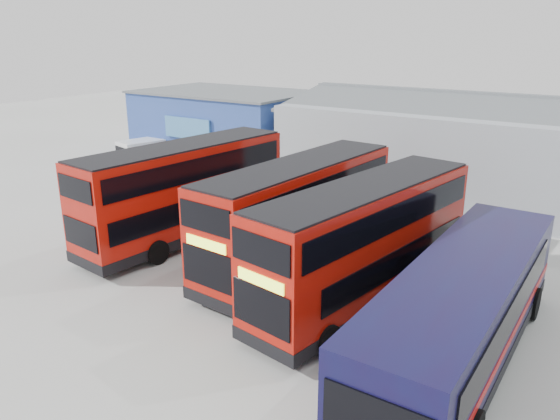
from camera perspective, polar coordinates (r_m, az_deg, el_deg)
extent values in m
plane|color=#9B9B96|center=(19.63, -6.85, -9.97)|extent=(120.00, 120.00, 0.00)
cube|color=navy|center=(40.67, -5.65, 8.61)|extent=(12.00, 8.00, 5.00)
cube|color=#565B5F|center=(40.33, -5.76, 12.19)|extent=(12.30, 8.30, 0.15)
cube|color=#4280BB|center=(37.55, -9.66, 8.42)|extent=(3.96, 0.15, 1.40)
cube|color=#969BA4|center=(33.86, 27.25, 4.73)|extent=(30.00, 12.00, 5.00)
cube|color=#A91309|center=(25.03, -9.95, 2.05)|extent=(3.57, 10.72, 4.06)
cube|color=black|center=(25.60, -9.73, -1.88)|extent=(3.61, 10.76, 0.45)
cube|color=black|center=(24.00, -8.62, 0.23)|extent=(0.96, 8.87, 0.95)
cube|color=black|center=(25.88, -12.40, 1.33)|extent=(0.96, 8.87, 0.95)
cube|color=black|center=(23.79, -8.10, 4.36)|extent=(1.06, 9.87, 0.95)
cube|color=black|center=(25.69, -11.96, 5.17)|extent=(1.06, 9.87, 0.95)
cube|color=black|center=(28.75, -1.91, 3.24)|extent=(2.25, 0.28, 1.35)
cube|color=black|center=(28.33, -1.95, 6.76)|extent=(2.25, 0.28, 0.95)
cube|color=#DDFF35|center=(28.53, -1.92, 4.99)|extent=(1.80, 0.22, 0.35)
cube|color=black|center=(22.34, -20.14, -2.37)|extent=(2.20, 0.28, 1.10)
cube|color=black|center=(21.81, -20.65, 2.08)|extent=(2.20, 0.28, 0.90)
cube|color=black|center=(24.55, -10.21, 6.65)|extent=(3.40, 10.55, 0.10)
cylinder|color=black|center=(27.19, -2.25, -0.47)|extent=(0.43, 1.07, 1.04)
cylinder|color=black|center=(28.78, -5.82, 0.51)|extent=(0.43, 1.07, 1.04)
cylinder|color=black|center=(23.19, -12.71, -4.32)|extent=(0.43, 1.07, 1.04)
cylinder|color=black|center=(25.02, -16.12, -2.90)|extent=(0.43, 1.07, 1.04)
cube|color=#A91309|center=(21.72, 1.95, -0.32)|extent=(3.13, 10.44, 3.97)
cube|color=black|center=(22.35, 1.90, -4.68)|extent=(3.17, 10.48, 0.44)
cube|color=black|center=(22.87, -0.03, -0.58)|extent=(0.63, 8.71, 0.93)
cube|color=black|center=(21.53, 5.24, -1.88)|extent=(0.63, 8.71, 0.93)
cube|color=black|center=(22.09, -0.65, 3.26)|extent=(0.69, 9.69, 0.93)
cube|color=black|center=(20.69, 4.78, 2.16)|extent=(0.69, 9.69, 0.93)
cube|color=black|center=(18.25, -7.63, -6.10)|extent=(2.20, 0.20, 1.32)
cube|color=black|center=(17.60, -7.87, -0.86)|extent=(2.20, 0.20, 0.93)
cube|color=#DDFF35|center=(17.90, -7.77, -3.54)|extent=(1.76, 0.16, 0.34)
cube|color=black|center=(26.07, 8.57, 1.37)|extent=(2.16, 0.19, 1.08)
cube|color=black|center=(25.62, 8.76, 5.15)|extent=(2.16, 0.19, 0.88)
cube|color=black|center=(21.16, 2.00, 4.83)|extent=(2.97, 10.28, 0.10)
cylinder|color=black|center=(20.55, -6.69, -7.03)|extent=(0.38, 1.04, 1.02)
cylinder|color=black|center=(19.13, -1.55, -8.91)|extent=(0.38, 1.04, 1.02)
cylinder|color=black|center=(24.97, 3.19, -2.25)|extent=(0.38, 1.04, 1.02)
cylinder|color=black|center=(23.82, 7.87, -3.44)|extent=(0.38, 1.04, 1.02)
cube|color=#A91309|center=(19.10, 8.84, -3.24)|extent=(3.97, 10.50, 3.95)
cube|color=black|center=(19.81, 8.59, -8.04)|extent=(4.01, 10.54, 0.44)
cube|color=black|center=(20.22, 6.49, -3.31)|extent=(1.37, 8.59, 0.93)
cube|color=black|center=(18.99, 12.55, -5.10)|extent=(1.37, 8.59, 0.93)
cube|color=black|center=(19.37, 5.98, 0.94)|extent=(1.51, 9.56, 0.93)
cube|color=black|center=(18.09, 12.28, -0.65)|extent=(1.51, 9.56, 0.93)
cube|color=black|center=(15.67, -2.01, -10.28)|extent=(2.18, 0.38, 1.32)
cube|color=black|center=(14.92, -2.08, -4.34)|extent=(2.18, 0.38, 0.93)
cube|color=#DDFF35|center=(15.27, -2.07, -7.40)|extent=(1.74, 0.31, 0.34)
cube|color=black|center=(23.51, 15.80, -1.03)|extent=(2.13, 0.37, 1.07)
cube|color=black|center=(23.01, 16.18, 3.10)|extent=(2.13, 0.37, 0.88)
cube|color=black|center=(18.47, 9.14, 2.54)|extent=(3.80, 10.33, 0.10)
cylinder|color=black|center=(17.98, -1.09, -10.81)|extent=(0.46, 1.05, 1.01)
cylinder|color=black|center=(16.67, 4.92, -13.41)|extent=(0.46, 1.05, 1.01)
cylinder|color=black|center=(22.38, 9.84, -5.00)|extent=(0.46, 1.05, 1.01)
cylinder|color=black|center=(21.35, 15.15, -6.58)|extent=(0.46, 1.05, 1.01)
cube|color=black|center=(16.38, 18.54, -9.90)|extent=(2.66, 11.66, 2.81)
cube|color=black|center=(16.97, 18.12, -13.53)|extent=(2.71, 11.70, 0.42)
cube|color=#B60F0E|center=(16.61, 18.36, -11.44)|extent=(2.70, 11.69, 0.26)
cube|color=black|center=(15.67, 23.16, -9.94)|extent=(0.07, 9.75, 1.01)
cube|color=black|center=(16.24, 13.80, -7.92)|extent=(0.07, 9.75, 1.01)
cube|color=black|center=(21.58, 22.89, -2.97)|extent=(2.38, 0.06, 1.38)
cylinder|color=black|center=(20.39, 24.91, -8.82)|extent=(0.34, 1.10, 1.10)
cylinder|color=black|center=(20.80, 18.00, -7.41)|extent=(0.34, 1.10, 1.10)
cylinder|color=black|center=(14.68, 9.27, -18.31)|extent=(0.34, 1.10, 1.10)
cube|color=silver|center=(39.91, -13.28, 6.03)|extent=(2.85, 4.83, 1.72)
cube|color=black|center=(38.83, -16.25, 5.87)|extent=(1.59, 0.44, 0.63)
cube|color=black|center=(40.00, -15.78, 6.26)|extent=(0.24, 0.80, 0.54)
cube|color=black|center=(38.39, -14.51, 5.88)|extent=(0.24, 0.80, 0.54)
cylinder|color=black|center=(40.14, -15.72, 4.72)|extent=(0.37, 0.69, 0.65)
cylinder|color=black|center=(38.63, -14.54, 4.31)|extent=(0.37, 0.69, 0.65)
cylinder|color=black|center=(41.56, -11.95, 5.46)|extent=(0.37, 0.69, 0.65)
cylinder|color=black|center=(40.10, -10.67, 5.08)|extent=(0.37, 0.69, 0.65)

